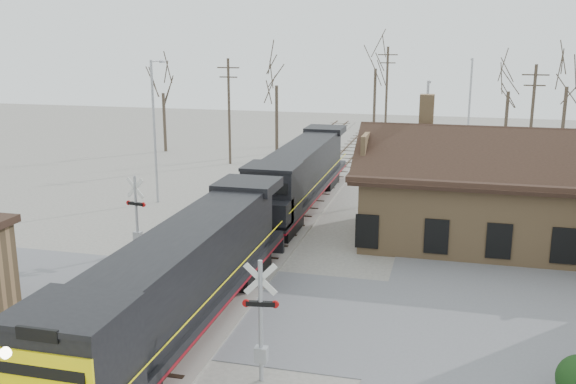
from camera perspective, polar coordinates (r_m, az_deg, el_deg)
name	(u,v)px	position (r m, az deg, el deg)	size (l,w,h in m)	color
ground	(212,305)	(27.77, -6.77, -9.95)	(140.00, 140.00, 0.00)	#A5A095
road	(212,305)	(27.77, -6.77, -9.92)	(60.00, 9.00, 0.03)	slate
track_main	(295,212)	(41.29, 0.67, -1.80)	(3.40, 90.00, 0.24)	#A5A095
track_siding	(229,208)	(42.54, -5.23, -1.39)	(3.40, 90.00, 0.24)	#A5A095
depot	(496,199)	(36.81, 17.97, -0.64)	(15.20, 9.31, 7.90)	#A27E53
locomotive_lead	(174,287)	(23.84, -10.06, -8.31)	(2.88, 19.28, 4.28)	black
locomotive_trailing	(299,176)	(41.65, 0.98, 1.43)	(2.88, 19.28, 4.05)	black
crossbuck_near	(261,326)	(21.23, -2.43, -11.80)	(1.20, 0.32, 4.20)	#A5A8AD
crossbuck_far	(137,218)	(34.09, -13.30, -2.25)	(1.18, 0.31, 4.16)	#A5A8AD
streetlight_a	(155,125)	(43.96, -11.74, 5.89)	(0.25, 2.04, 9.59)	#A5A8AD
streetlight_b	(426,132)	(46.12, 12.16, 5.28)	(0.25, 2.04, 8.11)	#A5A8AD
streetlight_c	(469,105)	(59.67, 15.83, 7.47)	(0.25, 2.04, 9.24)	#A5A8AD
utility_pole_a	(229,109)	(56.85, -5.26, 7.32)	(2.00, 0.24, 9.24)	#382D23
utility_pole_b	(386,95)	(66.60, 8.74, 8.52)	(2.00, 0.24, 10.07)	#382D23
utility_pole_c	(531,120)	(53.48, 20.83, 5.97)	(2.00, 0.24, 9.01)	#382D23
tree_a	(163,83)	(63.95, -11.08, 9.45)	(3.81, 3.81, 9.34)	#382D23
tree_b	(276,74)	(61.69, -1.03, 10.44)	(4.35, 4.35, 10.66)	#382D23
tree_c	(376,57)	(74.36, 7.82, 11.76)	(5.01, 5.01, 12.27)	#382D23
tree_d	(509,81)	(65.96, 19.07, 9.27)	(3.93, 3.93, 9.64)	#382D23
tree_e	(568,74)	(62.40, 23.64, 9.59)	(4.50, 4.50, 11.02)	#382D23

